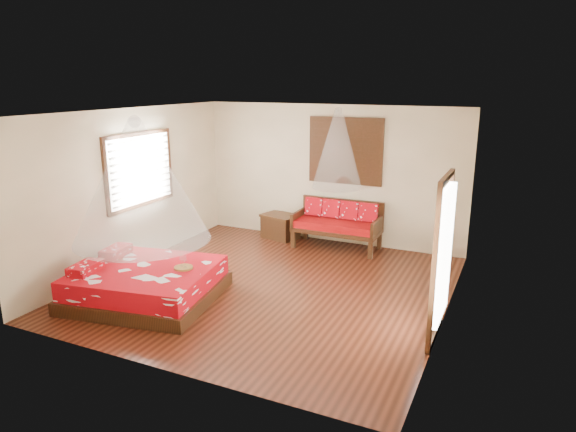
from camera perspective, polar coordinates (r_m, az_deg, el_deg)
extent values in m
cube|color=black|center=(8.48, -1.97, -7.86)|extent=(5.50, 5.50, 0.02)
cube|color=white|center=(7.82, -2.16, 11.53)|extent=(5.50, 5.50, 0.02)
cube|color=#C0B28C|center=(9.58, -16.98, 3.01)|extent=(0.02, 5.50, 2.80)
cube|color=#C0B28C|center=(7.25, 17.79, -0.78)|extent=(0.02, 5.50, 2.80)
cube|color=#C0B28C|center=(10.51, 4.78, 4.64)|extent=(5.50, 0.02, 2.80)
cube|color=#C0B28C|center=(5.81, -14.49, -4.41)|extent=(5.50, 0.02, 2.80)
cube|color=black|center=(8.27, -15.34, -8.19)|extent=(2.35, 2.19, 0.20)
cube|color=#AC0510|center=(8.18, -15.46, -6.58)|extent=(2.23, 2.07, 0.30)
cube|color=#AC0510|center=(8.21, -21.57, -5.40)|extent=(0.38, 0.58, 0.14)
cube|color=#AC0510|center=(8.81, -18.56, -3.75)|extent=(0.38, 0.58, 0.14)
cube|color=black|center=(10.27, 0.59, -2.39)|extent=(0.08, 0.08, 0.42)
cube|color=black|center=(9.76, 9.16, -3.54)|extent=(0.08, 0.08, 0.42)
cube|color=black|center=(10.84, 1.99, -1.47)|extent=(0.08, 0.08, 0.42)
cube|color=black|center=(10.35, 10.14, -2.50)|extent=(0.08, 0.08, 0.42)
cube|color=black|center=(10.23, 5.41, -1.55)|extent=(1.71, 0.76, 0.08)
cube|color=#8A0509|center=(10.20, 5.42, -0.95)|extent=(1.65, 0.70, 0.14)
cube|color=black|center=(10.46, 6.08, 0.46)|extent=(1.71, 0.06, 0.55)
cube|color=black|center=(10.47, 1.22, -0.18)|extent=(0.06, 0.76, 0.30)
cube|color=black|center=(9.95, 9.86, -1.21)|extent=(0.06, 0.76, 0.30)
cube|color=#AC0510|center=(10.52, 2.93, 1.02)|extent=(0.36, 0.19, 0.38)
cube|color=#AC0510|center=(10.39, 4.88, 0.80)|extent=(0.36, 0.19, 0.38)
cube|color=#AC0510|center=(10.27, 6.87, 0.58)|extent=(0.36, 0.19, 0.38)
cube|color=#AC0510|center=(10.17, 8.91, 0.35)|extent=(0.36, 0.19, 0.38)
cube|color=black|center=(10.88, -0.83, -1.28)|extent=(0.81, 0.66, 0.46)
cube|color=black|center=(10.81, -0.84, 0.03)|extent=(0.86, 0.71, 0.05)
cube|color=black|center=(10.30, 6.41, 7.20)|extent=(1.52, 0.06, 1.32)
cube|color=black|center=(10.29, 6.39, 7.19)|extent=(1.35, 0.04, 1.10)
cube|color=black|center=(9.64, -16.15, 4.97)|extent=(0.08, 1.74, 1.34)
cube|color=silver|center=(9.62, -15.97, 4.96)|extent=(0.04, 1.54, 1.10)
cube|color=black|center=(6.79, 16.55, -4.84)|extent=(0.08, 1.02, 2.16)
cube|color=white|center=(6.76, 16.44, -4.02)|extent=(0.03, 0.82, 1.70)
cylinder|color=brown|center=(7.97, -11.54, -5.64)|extent=(0.29, 0.29, 0.03)
cone|color=white|center=(7.77, -16.23, 3.78)|extent=(2.00, 2.00, 1.80)
cone|color=white|center=(9.84, 5.54, 7.45)|extent=(0.96, 0.96, 1.50)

